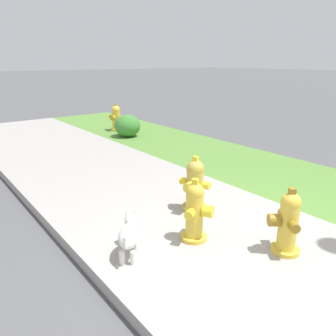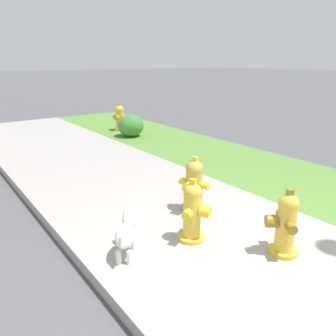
% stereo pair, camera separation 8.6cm
% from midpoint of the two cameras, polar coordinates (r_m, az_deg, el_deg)
% --- Properties ---
extents(ground_plane, '(120.00, 120.00, 0.00)m').
position_cam_midpoint_polar(ground_plane, '(3.20, 16.33, -15.73)').
color(ground_plane, '#515154').
extents(sidewalk_pavement, '(18.00, 2.40, 0.01)m').
position_cam_midpoint_polar(sidewalk_pavement, '(3.20, 16.34, -15.66)').
color(sidewalk_pavement, '#9E9993').
rests_on(sidewalk_pavement, ground).
extents(street_curb, '(18.00, 0.16, 0.12)m').
position_cam_midpoint_polar(street_curb, '(2.43, -3.76, -25.80)').
color(street_curb, '#9E9993').
rests_on(street_curb, ground).
extents(fire_hydrant_far_end, '(0.39, 0.36, 0.68)m').
position_cam_midpoint_polar(fire_hydrant_far_end, '(3.94, 4.02, -3.02)').
color(fire_hydrant_far_end, gold).
rests_on(fire_hydrant_far_end, ground).
extents(fire_hydrant_across_street, '(0.34, 0.33, 0.66)m').
position_cam_midpoint_polar(fire_hydrant_across_street, '(3.26, 19.37, -9.02)').
color(fire_hydrant_across_street, gold).
rests_on(fire_hydrant_across_street, ground).
extents(fire_hydrant_at_driveway, '(0.33, 0.36, 0.66)m').
position_cam_midpoint_polar(fire_hydrant_at_driveway, '(3.29, 3.99, -7.61)').
color(fire_hydrant_at_driveway, gold).
rests_on(fire_hydrant_at_driveway, ground).
extents(fire_hydrant_mid_block, '(0.38, 0.37, 0.69)m').
position_cam_midpoint_polar(fire_hydrant_mid_block, '(8.69, -9.31, 8.60)').
color(fire_hydrant_mid_block, gold).
rests_on(fire_hydrant_mid_block, ground).
extents(small_white_dog, '(0.44, 0.40, 0.39)m').
position_cam_midpoint_polar(small_white_dog, '(3.11, -7.53, -11.27)').
color(small_white_dog, white).
rests_on(small_white_dog, ground).
extents(shrub_bush_mid_verge, '(0.62, 0.62, 0.52)m').
position_cam_midpoint_polar(shrub_bush_mid_verge, '(7.93, -7.39, 7.30)').
color(shrub_bush_mid_verge, '#3D7F33').
rests_on(shrub_bush_mid_verge, ground).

